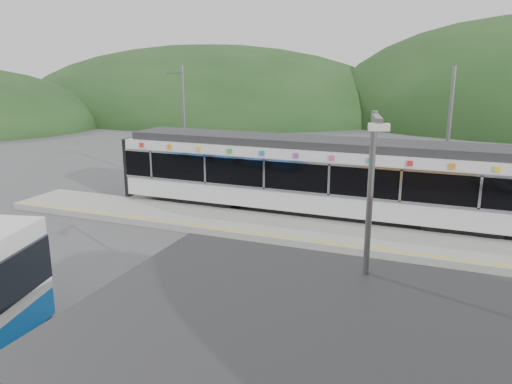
% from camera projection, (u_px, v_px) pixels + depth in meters
% --- Properties ---
extents(ground, '(120.00, 120.00, 0.00)m').
position_uv_depth(ground, '(236.00, 256.00, 18.86)').
color(ground, '#4C4C4F').
rests_on(ground, ground).
extents(hills, '(146.00, 149.00, 26.00)m').
position_uv_depth(hills, '(418.00, 234.00, 21.40)').
color(hills, '#1E3D19').
rests_on(hills, ground).
extents(platform, '(26.00, 3.20, 0.30)m').
position_uv_depth(platform, '(267.00, 227.00, 21.80)').
color(platform, '#9E9E99').
rests_on(platform, ground).
extents(yellow_line, '(26.00, 0.10, 0.01)m').
position_uv_depth(yellow_line, '(256.00, 233.00, 20.59)').
color(yellow_line, yellow).
rests_on(yellow_line, platform).
extents(train, '(20.44, 3.01, 3.74)m').
position_uv_depth(train, '(326.00, 176.00, 23.06)').
color(train, black).
rests_on(train, ground).
extents(catenary_mast_west, '(0.18, 1.80, 7.00)m').
position_uv_depth(catenary_mast_west, '(184.00, 127.00, 28.18)').
color(catenary_mast_west, slate).
rests_on(catenary_mast_west, ground).
extents(catenary_mast_east, '(0.18, 1.80, 7.00)m').
position_uv_depth(catenary_mast_east, '(448.00, 140.00, 23.15)').
color(catenary_mast_east, slate).
rests_on(catenary_mast_east, ground).
extents(lamp_post, '(0.38, 1.12, 6.21)m').
position_uv_depth(lamp_post, '(366.00, 242.00, 9.64)').
color(lamp_post, slate).
rests_on(lamp_post, ground).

